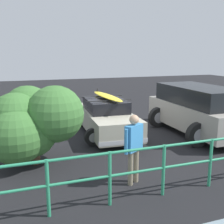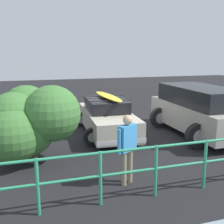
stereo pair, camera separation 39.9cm
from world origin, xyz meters
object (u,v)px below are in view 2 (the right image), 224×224
object	(u,v)px
suv_car	(199,110)
person_bystander	(127,143)
bush_near_left	(28,122)
sedan_car	(107,117)

from	to	relation	value
suv_car	person_bystander	bearing A→B (deg)	37.07
person_bystander	bush_near_left	world-z (taller)	bush_near_left
person_bystander	bush_near_left	xyz separation A→B (m)	(2.13, -2.05, 0.17)
bush_near_left	person_bystander	bearing A→B (deg)	136.14
sedan_car	person_bystander	world-z (taller)	person_bystander
suv_car	bush_near_left	bearing A→B (deg)	8.94
suv_car	person_bystander	distance (m)	5.00
suv_car	bush_near_left	xyz separation A→B (m)	(6.13, 0.96, 0.23)
bush_near_left	sedan_car	bearing A→B (deg)	-143.27
bush_near_left	suv_car	bearing A→B (deg)	-171.06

